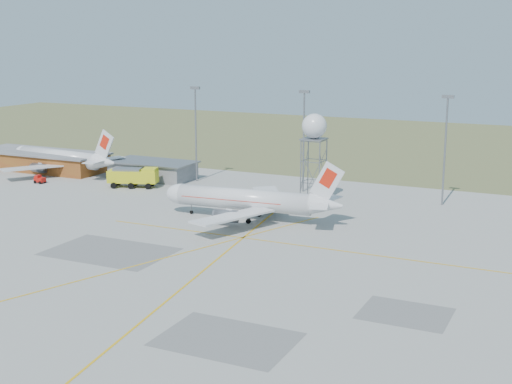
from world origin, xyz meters
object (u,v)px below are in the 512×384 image
at_px(airliner_far, 61,158).
at_px(fire_truck, 134,178).
at_px(radar_tower, 314,153).
at_px(airliner_main, 247,200).
at_px(baggage_tug, 40,180).

bearing_deg(airliner_far, fire_truck, 172.39).
xyz_separation_m(airliner_far, radar_tower, (63.75, -3.38, 6.11)).
distance_m(airliner_far, radar_tower, 64.13).
height_order(airliner_main, baggage_tug, airliner_main).
bearing_deg(baggage_tug, fire_truck, 16.57).
relative_size(airliner_far, radar_tower, 1.91).
bearing_deg(radar_tower, airliner_main, -108.12).
height_order(airliner_main, fire_truck, airliner_main).
bearing_deg(airliner_main, airliner_far, -23.93).
bearing_deg(fire_truck, baggage_tug, 174.59).
distance_m(radar_tower, baggage_tug, 60.87).
relative_size(airliner_main, fire_truck, 3.00).
bearing_deg(radar_tower, fire_truck, -175.39).
xyz_separation_m(radar_tower, baggage_tug, (-59.64, -8.43, -8.82)).
height_order(radar_tower, fire_truck, radar_tower).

